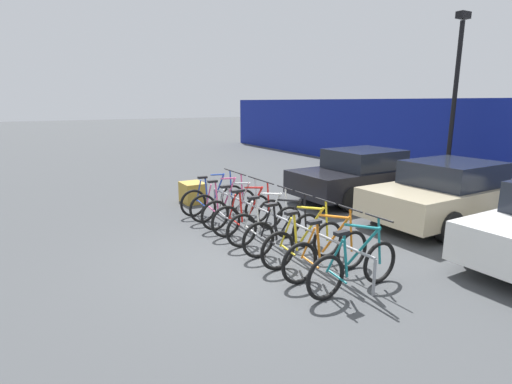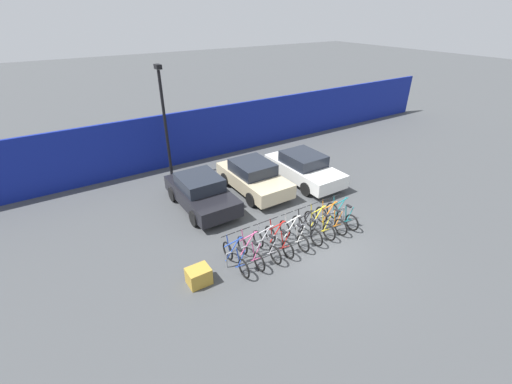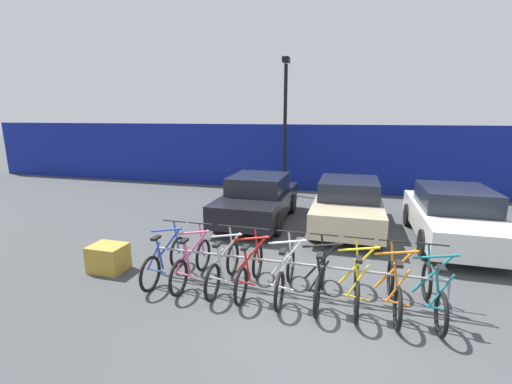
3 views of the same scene
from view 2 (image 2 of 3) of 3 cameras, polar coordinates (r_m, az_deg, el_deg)
name	(u,v)px [view 2 (image 2 of 3)]	position (r m, az deg, el deg)	size (l,w,h in m)	color
ground_plane	(316,245)	(12.62, 9.94, -8.69)	(120.00, 120.00, 0.00)	#424447
hoarding_wall	(201,135)	(19.13, -9.14, 9.42)	(36.00, 0.16, 2.80)	navy
bike_rack	(291,230)	(12.39, 5.90, -6.28)	(5.33, 0.04, 0.57)	gray
bicycle_blue	(236,258)	(11.29, -3.43, -10.95)	(0.68, 1.71, 1.05)	black
bicycle_pink	(250,252)	(11.51, -0.92, -9.99)	(0.68, 1.71, 1.05)	black
bicycle_silver	(267,246)	(11.79, 1.77, -8.93)	(0.68, 1.71, 1.05)	black
bicycle_red	(279,241)	(12.03, 3.82, -8.10)	(0.68, 1.71, 1.05)	black
bicycle_white	(294,235)	(12.37, 6.30, -7.08)	(0.68, 1.71, 1.05)	black
bicycle_black	(307,229)	(12.70, 8.46, -6.18)	(0.68, 1.71, 1.05)	black
bicycle_yellow	(319,224)	(13.05, 10.50, -5.32)	(0.68, 1.71, 1.05)	black
bicycle_orange	(331,220)	(13.41, 12.36, -4.52)	(0.68, 1.71, 1.05)	black
bicycle_teal	(342,215)	(13.79, 14.12, -3.77)	(0.68, 1.71, 1.05)	black
car_black	(201,192)	(14.53, -9.16, -0.01)	(1.91, 3.96, 1.40)	black
car_beige	(253,177)	(15.65, -0.43, 2.55)	(1.91, 3.98, 1.40)	#C1B28E
car_white	(304,168)	(16.71, 7.97, 4.02)	(1.91, 4.15, 1.40)	silver
lamp_post	(164,116)	(17.02, -15.04, 12.10)	(0.24, 0.44, 5.32)	black
cargo_crate	(199,276)	(10.93, -9.52, -13.66)	(0.70, 0.56, 0.55)	#B28C33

